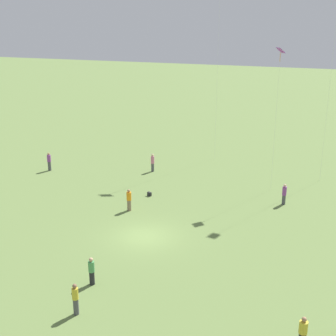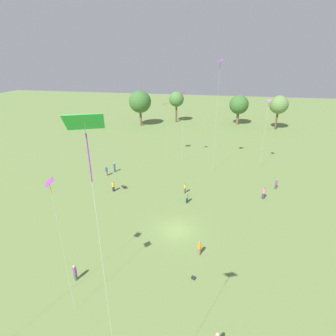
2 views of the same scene
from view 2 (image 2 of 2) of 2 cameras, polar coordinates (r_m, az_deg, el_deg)
ground_plane at (r=33.19m, az=1.95°, el=-13.38°), size 240.00×240.00×0.00m
tree_0 at (r=80.38m, az=-6.10°, el=14.13°), size 6.52×6.52×10.43m
tree_1 at (r=84.65m, az=1.86°, el=14.70°), size 4.67×4.67×9.54m
tree_2 at (r=84.25m, az=15.19°, el=13.14°), size 5.69×5.69×8.94m
tree_3 at (r=81.66m, az=23.00°, el=12.54°), size 5.08×5.08×9.63m
person_0 at (r=29.44m, az=6.84°, el=-16.92°), size 0.54×0.54×1.78m
person_1 at (r=28.14m, az=-19.59°, el=-20.66°), size 0.44×0.44×1.77m
person_2 at (r=41.71m, az=20.11°, el=-5.18°), size 0.52×0.52×1.88m
person_3 at (r=42.19m, az=-11.82°, el=-3.96°), size 0.45×0.45×1.69m
person_5 at (r=40.76m, az=3.72°, el=-4.39°), size 0.36×0.36×1.77m
person_6 at (r=45.37m, az=22.46°, el=-3.26°), size 0.45×0.45×1.73m
person_7 at (r=47.82m, az=-13.24°, el=-0.68°), size 0.44×0.44×1.76m
person_8 at (r=49.02m, az=-11.58°, el=0.17°), size 0.42×0.42×1.86m
person_10 at (r=38.27m, az=4.15°, el=-6.45°), size 0.46×0.46×1.70m
kite_0 at (r=49.25m, az=21.00°, el=12.51°), size 0.87×0.84×12.90m
kite_1 at (r=45.31m, az=11.23°, el=20.51°), size 1.17×1.20×19.25m
kite_2 at (r=52.35m, az=-0.42°, el=13.52°), size 1.07×1.17×11.52m
kite_3 at (r=7.58m, az=-16.94°, el=3.06°), size 1.28×1.20×18.52m
kite_4 at (r=19.45m, az=-24.05°, el=-4.98°), size 0.84×0.86×12.32m
kite_5 at (r=49.79m, az=3.34°, el=15.14°), size 1.05×1.04×13.74m
dog_0 at (r=42.92m, az=-9.59°, el=-4.01°), size 0.83×0.37×0.54m
picnic_bag_0 at (r=27.39m, az=5.54°, el=-22.69°), size 0.42×0.30×0.34m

